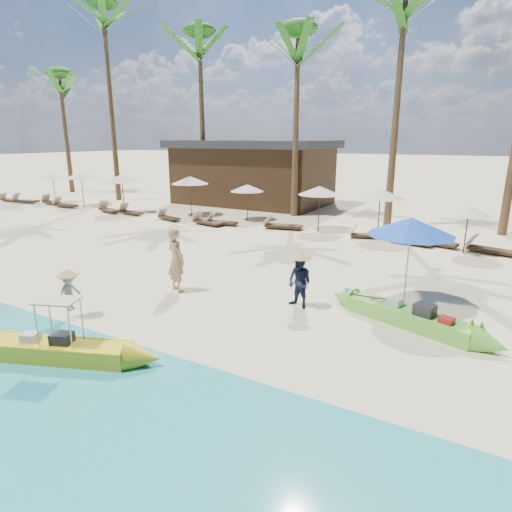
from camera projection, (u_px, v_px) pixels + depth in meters
The scene contains 36 objects.
ground at pixel (190, 304), 11.80m from camera, with size 240.00×240.00×0.00m, color beige.
wet_sand_strip at pixel (15, 396), 7.60m from camera, with size 240.00×4.50×0.01m, color tan.
green_canoe at pixel (408, 317), 10.45m from camera, with size 4.93×1.90×0.65m.
yellow_canoe at pixel (54, 350), 8.81m from camera, with size 4.89×2.14×1.33m.
tourist at pixel (176, 260), 12.61m from camera, with size 0.70×0.46×1.93m, color tan.
vendor_green at pixel (300, 282), 11.41m from camera, with size 0.70×0.55×1.44m, color #151D3A.
vendor_yellow at pixel (69, 292), 10.81m from camera, with size 0.64×0.37×0.99m, color gray.
blue_umbrella at pixel (411, 226), 11.11m from camera, with size 2.28×2.28×2.45m.
resort_parasol_0 at pixel (52, 176), 30.07m from camera, with size 1.99×1.99×2.05m.
lounger_0_left at pixel (8, 199), 30.92m from camera, with size 1.62×0.52×0.55m.
lounger_0_right at pixel (24, 200), 30.15m from camera, with size 1.96×1.13×0.64m.
resort_parasol_1 at pixel (81, 175), 28.62m from camera, with size 2.20×2.20×2.27m.
lounger_1_left at pixel (51, 201), 29.63m from camera, with size 1.83×0.75×0.60m.
lounger_1_right at pixel (64, 204), 28.33m from camera, with size 1.85×0.67×0.62m.
resort_parasol_2 at pixel (122, 178), 25.80m from camera, with size 2.26×2.26×2.33m.
lounger_2_left at pixel (109, 209), 26.39m from camera, with size 1.95×1.02×0.63m.
resort_parasol_3 at pixel (190, 180), 25.02m from camera, with size 2.22×2.22×2.29m.
lounger_3_left at pixel (130, 211), 25.62m from camera, with size 1.77×0.76×0.58m.
lounger_3_right at pixel (168, 217), 23.94m from camera, with size 1.70×0.92×0.55m.
resort_parasol_4 at pixel (247, 188), 23.63m from camera, with size 1.91×1.91×1.97m.
lounger_4_left at pixel (221, 221), 22.60m from camera, with size 1.69×0.67×0.56m.
lounger_4_right at pixel (206, 221), 22.59m from camera, with size 1.96×0.90×0.64m.
resort_parasol_5 at pixel (320, 190), 20.86m from camera, with size 2.12×2.12×2.18m.
lounger_5_left at pixel (281, 225), 21.54m from camera, with size 2.06×1.02×0.67m.
resort_parasol_6 at pixel (380, 194), 19.26m from camera, with size 2.17×2.17×2.24m.
lounger_6_left at pixel (366, 234), 19.56m from camera, with size 1.73×0.99×0.56m.
lounger_6_right at pixel (409, 240), 18.41m from camera, with size 1.91×0.86×0.63m.
resort_parasol_7 at pixel (469, 211), 16.73m from camera, with size 1.82×1.82×1.87m.
lounger_7_left at pixel (433, 241), 18.20m from camera, with size 1.91×0.92×0.62m.
lounger_7_right at pixel (488, 248), 17.02m from camera, with size 1.91×0.98×0.62m.
palm_0 at pixel (61, 91), 34.31m from camera, with size 2.08×2.08×9.90m.
palm_1 at pixel (106, 41), 29.07m from camera, with size 2.08×2.08×13.60m.
palm_2 at pixel (200, 60), 26.97m from camera, with size 2.08×2.08×11.33m.
palm_3 at pixel (298, 59), 23.10m from camera, with size 2.08×2.08×10.52m.
palm_4 at pixel (403, 27), 20.04m from camera, with size 2.08×2.08×11.70m.
pavilion_west at pixel (253, 172), 29.70m from camera, with size 10.80×6.60×4.30m.
Camera 1 is at (7.01, -8.70, 4.42)m, focal length 30.00 mm.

